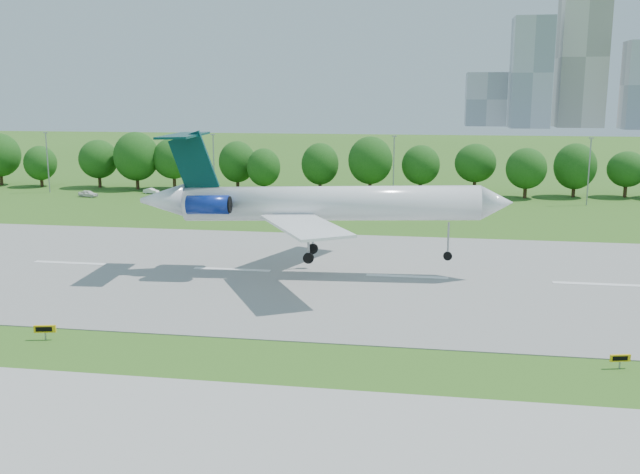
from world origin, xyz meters
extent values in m
plane|color=#315B18|center=(0.00, 0.00, 0.00)|extent=(600.00, 600.00, 0.00)
cube|color=gray|center=(0.00, 25.00, 0.04)|extent=(400.00, 45.00, 0.08)
cube|color=#ADADA8|center=(0.00, -18.00, 0.04)|extent=(400.00, 23.00, 0.08)
cylinder|color=#382314|center=(-60.00, 92.00, 1.80)|extent=(0.70, 0.70, 3.60)
sphere|color=#113E0F|center=(-60.00, 92.00, 6.20)|extent=(8.40, 8.40, 8.40)
cylinder|color=#382314|center=(-20.00, 92.00, 1.80)|extent=(0.70, 0.70, 3.60)
sphere|color=#113E0F|center=(-20.00, 92.00, 6.20)|extent=(8.40, 8.40, 8.40)
cylinder|color=#382314|center=(20.00, 92.00, 1.80)|extent=(0.70, 0.70, 3.60)
sphere|color=#113E0F|center=(20.00, 92.00, 6.20)|extent=(8.40, 8.40, 8.40)
cylinder|color=#382314|center=(60.00, 92.00, 1.80)|extent=(0.70, 0.70, 3.60)
sphere|color=#113E0F|center=(60.00, 92.00, 6.20)|extent=(8.40, 8.40, 8.40)
cylinder|color=gray|center=(-55.00, 82.00, 6.00)|extent=(0.24, 0.24, 12.00)
cube|color=gray|center=(-55.00, 82.00, 12.10)|extent=(0.90, 0.25, 0.18)
cylinder|color=gray|center=(-20.00, 82.00, 6.00)|extent=(0.24, 0.24, 12.00)
cube|color=gray|center=(-20.00, 82.00, 12.10)|extent=(0.90, 0.25, 0.18)
cylinder|color=gray|center=(15.00, 82.00, 6.00)|extent=(0.24, 0.24, 12.00)
cube|color=gray|center=(15.00, 82.00, 12.10)|extent=(0.90, 0.25, 0.18)
cylinder|color=gray|center=(50.00, 82.00, 6.00)|extent=(0.24, 0.24, 12.00)
cube|color=gray|center=(50.00, 82.00, 12.10)|extent=(0.90, 0.25, 0.18)
cube|color=#B2B2B7|center=(75.00, 380.00, 31.00)|extent=(22.00, 22.00, 62.00)
cube|color=beige|center=(105.00, 395.00, 40.00)|extent=(26.00, 26.00, 80.00)
cube|color=#B2B2B7|center=(52.00, 405.00, 16.00)|extent=(24.00, 24.00, 32.00)
cylinder|color=white|center=(11.38, 25.00, 8.05)|extent=(32.76, 6.03, 4.39)
cone|color=white|center=(29.33, 26.24, 8.38)|extent=(3.79, 4.03, 3.86)
cone|color=white|center=(-7.43, 23.70, 8.14)|extent=(5.52, 4.15, 3.89)
cube|color=white|center=(9.96, 17.30, 6.93)|extent=(11.57, 14.95, 0.37)
cube|color=white|center=(8.91, 32.43, 6.93)|extent=(10.12, 15.09, 0.37)
cube|color=#043232|center=(-3.75, 23.95, 12.27)|extent=(5.63, 0.93, 7.35)
cube|color=#043232|center=(-4.83, 23.88, 15.39)|extent=(4.17, 10.51, 0.30)
cylinder|color=navy|center=(-1.39, 21.29, 8.14)|extent=(4.72, 2.37, 2.14)
cylinder|color=navy|center=(-1.78, 26.91, 8.14)|extent=(4.72, 2.37, 2.14)
cylinder|color=gray|center=(24.36, 25.90, 4.26)|extent=(0.22, 0.22, 3.79)
cylinder|color=black|center=(24.36, 25.90, 2.36)|extent=(1.00, 0.39, 0.98)
cylinder|color=gray|center=(9.39, 22.47, 4.26)|extent=(0.26, 0.26, 3.79)
cylinder|color=black|center=(9.39, 22.47, 2.36)|extent=(1.22, 0.57, 1.19)
cylinder|color=gray|center=(9.06, 27.23, 4.26)|extent=(0.26, 0.26, 3.79)
cylinder|color=black|center=(9.06, 27.23, 2.36)|extent=(1.22, 0.57, 1.19)
cube|color=gray|center=(-8.61, -0.25, 0.39)|extent=(0.13, 0.13, 0.78)
cube|color=yellow|center=(-8.61, -0.25, 0.95)|extent=(1.78, 0.57, 0.61)
cube|color=black|center=(-8.59, -0.37, 0.95)|extent=(1.31, 0.31, 0.39)
cube|color=gray|center=(36.63, 0.78, 0.34)|extent=(0.12, 0.12, 0.67)
cube|color=yellow|center=(36.63, 0.78, 0.82)|extent=(1.54, 0.53, 0.53)
cube|color=black|center=(36.65, 0.67, 0.82)|extent=(1.13, 0.29, 0.34)
imported|color=white|center=(-33.81, 83.63, 0.54)|extent=(3.46, 1.88, 1.08)
imported|color=silver|center=(-44.14, 77.16, 0.66)|extent=(4.03, 2.07, 1.31)
camera|label=1|loc=(22.70, -51.79, 20.01)|focal=40.00mm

